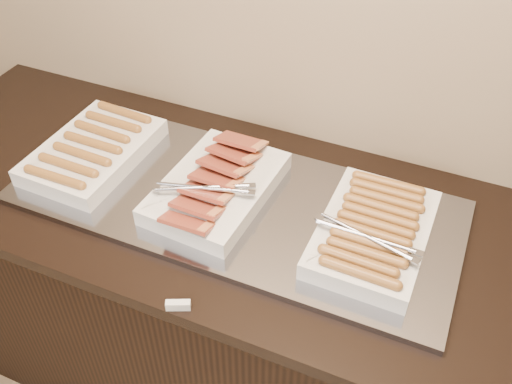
{
  "coord_description": "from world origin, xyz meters",
  "views": [
    {
      "loc": [
        0.53,
        1.12,
        1.96
      ],
      "look_at": [
        0.09,
        2.13,
        0.97
      ],
      "focal_mm": 40.0,
      "sensor_mm": 36.0,
      "label": 1
    }
  ],
  "objects_px": {
    "dish_left": "(93,150)",
    "dish_center": "(216,186)",
    "dish_right": "(373,232)",
    "counter": "(230,302)",
    "warming_tray": "(234,202)"
  },
  "relations": [
    {
      "from": "dish_center",
      "to": "counter",
      "type": "bearing_deg",
      "value": 12.15
    },
    {
      "from": "counter",
      "to": "warming_tray",
      "type": "xyz_separation_m",
      "value": [
        0.03,
        0.0,
        0.46
      ]
    },
    {
      "from": "counter",
      "to": "dish_center",
      "type": "xyz_separation_m",
      "value": [
        -0.02,
        -0.0,
        0.5
      ]
    },
    {
      "from": "counter",
      "to": "dish_right",
      "type": "height_order",
      "value": "dish_right"
    },
    {
      "from": "warming_tray",
      "to": "dish_left",
      "type": "distance_m",
      "value": 0.45
    },
    {
      "from": "counter",
      "to": "dish_left",
      "type": "relative_size",
      "value": 5.17
    },
    {
      "from": "dish_left",
      "to": "dish_center",
      "type": "bearing_deg",
      "value": 1.09
    },
    {
      "from": "counter",
      "to": "dish_right",
      "type": "distance_m",
      "value": 0.65
    },
    {
      "from": "dish_left",
      "to": "dish_right",
      "type": "xyz_separation_m",
      "value": [
        0.83,
        -0.0,
        0.0
      ]
    },
    {
      "from": "dish_left",
      "to": "dish_right",
      "type": "height_order",
      "value": "dish_right"
    },
    {
      "from": "warming_tray",
      "to": "counter",
      "type": "bearing_deg",
      "value": 180.0
    },
    {
      "from": "counter",
      "to": "dish_center",
      "type": "bearing_deg",
      "value": -171.31
    },
    {
      "from": "dish_left",
      "to": "dish_center",
      "type": "relative_size",
      "value": 0.96
    },
    {
      "from": "counter",
      "to": "warming_tray",
      "type": "distance_m",
      "value": 0.46
    },
    {
      "from": "dish_center",
      "to": "dish_right",
      "type": "relative_size",
      "value": 1.07
    }
  ]
}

